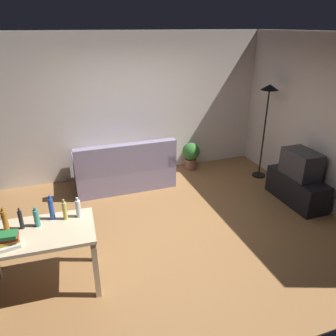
# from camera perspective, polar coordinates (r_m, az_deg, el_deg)

# --- Properties ---
(ground_plane) EXTENTS (5.20, 4.40, 0.02)m
(ground_plane) POSITION_cam_1_polar(r_m,az_deg,el_deg) (4.92, 0.83, -10.54)
(ground_plane) COLOR olive
(wall_rear) EXTENTS (5.20, 0.10, 2.70)m
(wall_rear) POSITION_cam_1_polar(r_m,az_deg,el_deg) (6.32, -6.05, 10.84)
(wall_rear) COLOR silver
(wall_rear) RESTS_ON ground_plane
(wall_right) EXTENTS (0.10, 4.40, 2.70)m
(wall_right) POSITION_cam_1_polar(r_m,az_deg,el_deg) (5.70, 26.50, 6.97)
(wall_right) COLOR beige
(wall_right) RESTS_ON ground_plane
(couch) EXTENTS (1.78, 0.84, 0.92)m
(couch) POSITION_cam_1_polar(r_m,az_deg,el_deg) (6.02, -7.71, -0.47)
(couch) COLOR gray
(couch) RESTS_ON ground_plane
(tv_stand) EXTENTS (0.44, 1.10, 0.48)m
(tv_stand) POSITION_cam_1_polar(r_m,az_deg,el_deg) (5.88, 21.80, -3.43)
(tv_stand) COLOR black
(tv_stand) RESTS_ON ground_plane
(tv) EXTENTS (0.41, 0.60, 0.44)m
(tv) POSITION_cam_1_polar(r_m,az_deg,el_deg) (5.70, 22.53, 0.69)
(tv) COLOR #2D2D33
(tv) RESTS_ON tv_stand
(torchiere_lamp) EXTENTS (0.32, 0.32, 1.81)m
(torchiere_lamp) POSITION_cam_1_polar(r_m,az_deg,el_deg) (6.28, 17.20, 10.40)
(torchiere_lamp) COLOR black
(torchiere_lamp) RESTS_ON ground_plane
(desk) EXTENTS (1.23, 0.76, 0.76)m
(desk) POSITION_cam_1_polar(r_m,az_deg,el_deg) (3.83, -21.97, -11.78)
(desk) COLOR #C6B28E
(desk) RESTS_ON ground_plane
(potted_plant) EXTENTS (0.36, 0.36, 0.57)m
(potted_plant) POSITION_cam_1_polar(r_m,az_deg,el_deg) (6.69, 4.09, 2.48)
(potted_plant) COLOR brown
(potted_plant) RESTS_ON ground_plane
(bottle_amber) EXTENTS (0.06, 0.06, 0.28)m
(bottle_amber) POSITION_cam_1_polar(r_m,az_deg,el_deg) (3.86, -26.94, -8.31)
(bottle_amber) COLOR #9E6019
(bottle_amber) RESTS_ON desk
(bottle_dark) EXTENTS (0.04, 0.04, 0.25)m
(bottle_dark) POSITION_cam_1_polar(r_m,az_deg,el_deg) (3.84, -24.63, -8.33)
(bottle_dark) COLOR black
(bottle_dark) RESTS_ON desk
(bottle_tall) EXTENTS (0.06, 0.06, 0.24)m
(bottle_tall) POSITION_cam_1_polar(r_m,az_deg,el_deg) (3.82, -22.27, -8.18)
(bottle_tall) COLOR teal
(bottle_tall) RESTS_ON desk
(bottle_blue) EXTENTS (0.06, 0.06, 0.30)m
(bottle_blue) POSITION_cam_1_polar(r_m,az_deg,el_deg) (3.87, -19.98, -6.78)
(bottle_blue) COLOR #2347A3
(bottle_blue) RESTS_ON desk
(bottle_squat) EXTENTS (0.05, 0.05, 0.25)m
(bottle_squat) POSITION_cam_1_polar(r_m,az_deg,el_deg) (3.83, -17.83, -7.17)
(bottle_squat) COLOR #BCB24C
(bottle_squat) RESTS_ON desk
(bottle_clear) EXTENTS (0.06, 0.06, 0.25)m
(bottle_clear) POSITION_cam_1_polar(r_m,az_deg,el_deg) (3.84, -15.63, -6.90)
(bottle_clear) COLOR silver
(bottle_clear) RESTS_ON desk
(book_stack) EXTENTS (0.26, 0.21, 0.15)m
(book_stack) POSITION_cam_1_polar(r_m,az_deg,el_deg) (3.63, -26.57, -11.40)
(book_stack) COLOR beige
(book_stack) RESTS_ON desk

